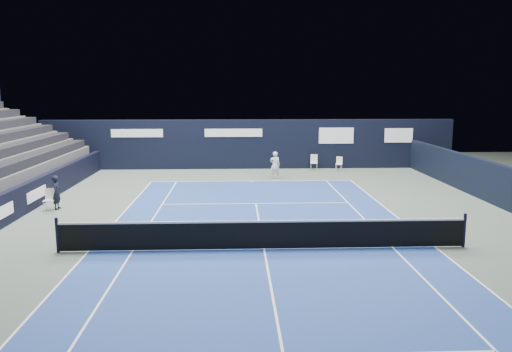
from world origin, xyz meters
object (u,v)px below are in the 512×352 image
Objects in this scene: tennis_player at (275,165)px; line_judge_chair at (49,198)px; folding_chair_back_a at (314,161)px; folding_chair_back_b at (339,163)px; tennis_net at (264,234)px.

line_judge_chair is at bearing -144.77° from tennis_player.
folding_chair_back_a is 1.15× the size of folding_chair_back_b.
tennis_net reaches higher than line_judge_chair.
folding_chair_back_a is at bearing 75.57° from tennis_net.
folding_chair_back_a reaches higher than line_judge_chair.
folding_chair_back_b is 0.07× the size of tennis_net.
folding_chair_back_b is 0.94× the size of line_judge_chair.
tennis_net reaches higher than folding_chair_back_a.
line_judge_chair is (-12.71, -10.02, -0.04)m from folding_chair_back_a.
tennis_player is (-2.69, -2.95, 0.22)m from folding_chair_back_a.
folding_chair_back_a is at bearing 35.96° from line_judge_chair.
tennis_net is 12.78m from tennis_player.
tennis_net is at bearing -95.85° from folding_chair_back_a.
folding_chair_back_b is at bearing 32.20° from line_judge_chair.
tennis_net reaches higher than folding_chair_back_b.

